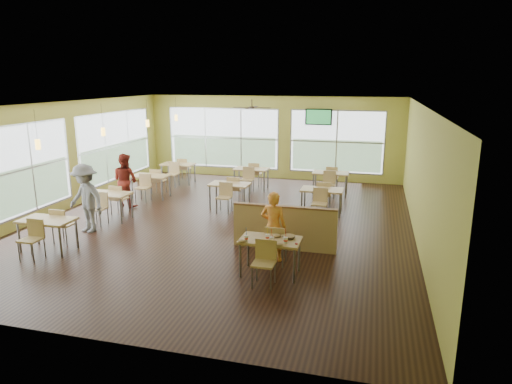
% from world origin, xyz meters
% --- Properties ---
extents(room, '(12.00, 12.04, 3.20)m').
position_xyz_m(room, '(0.00, 0.00, 1.60)').
color(room, black).
rests_on(room, ground).
extents(window_bays, '(9.24, 10.24, 2.38)m').
position_xyz_m(window_bays, '(-2.65, 3.08, 1.48)').
color(window_bays, white).
rests_on(window_bays, room).
extents(main_table, '(1.22, 1.52, 0.87)m').
position_xyz_m(main_table, '(2.00, -3.00, 0.63)').
color(main_table, tan).
rests_on(main_table, floor).
extents(half_wall_divider, '(2.40, 0.14, 1.04)m').
position_xyz_m(half_wall_divider, '(2.00, -1.55, 0.52)').
color(half_wall_divider, tan).
rests_on(half_wall_divider, floor).
extents(dining_tables, '(6.92, 8.72, 0.87)m').
position_xyz_m(dining_tables, '(-1.05, 1.71, 0.63)').
color(dining_tables, tan).
rests_on(dining_tables, floor).
extents(pendant_lights, '(0.11, 7.31, 0.86)m').
position_xyz_m(pendant_lights, '(-3.20, 0.68, 2.45)').
color(pendant_lights, '#2D2119').
rests_on(pendant_lights, ceiling).
extents(ceiling_fan, '(1.25, 1.25, 0.29)m').
position_xyz_m(ceiling_fan, '(-0.00, 3.00, 2.95)').
color(ceiling_fan, '#2D2119').
rests_on(ceiling_fan, ceiling).
extents(tv_backwall, '(1.00, 0.07, 0.60)m').
position_xyz_m(tv_backwall, '(1.80, 5.90, 2.45)').
color(tv_backwall, black).
rests_on(tv_backwall, wall_back).
extents(man_plaid, '(0.59, 0.41, 1.54)m').
position_xyz_m(man_plaid, '(1.90, -2.25, 0.77)').
color(man_plaid, '#EF4A1A').
rests_on(man_plaid, floor).
extents(patron_maroon, '(0.93, 0.80, 1.65)m').
position_xyz_m(patron_maroon, '(-3.42, 0.79, 0.83)').
color(patron_maroon, maroon).
rests_on(patron_maroon, floor).
extents(patron_grey, '(1.29, 0.97, 1.77)m').
position_xyz_m(patron_grey, '(-3.13, -1.61, 0.89)').
color(patron_grey, slate).
rests_on(patron_grey, floor).
extents(cup_blue, '(0.09, 0.09, 0.31)m').
position_xyz_m(cup_blue, '(1.57, -3.24, 0.81)').
color(cup_blue, white).
rests_on(cup_blue, main_table).
extents(cup_yellow, '(0.09, 0.09, 0.32)m').
position_xyz_m(cup_yellow, '(1.96, -3.08, 0.81)').
color(cup_yellow, white).
rests_on(cup_yellow, main_table).
extents(cup_red_near, '(0.09, 0.09, 0.32)m').
position_xyz_m(cup_red_near, '(2.08, -3.21, 0.82)').
color(cup_red_near, white).
rests_on(cup_red_near, main_table).
extents(cup_red_far, '(0.09, 0.09, 0.33)m').
position_xyz_m(cup_red_far, '(2.34, -3.16, 0.82)').
color(cup_red_far, white).
rests_on(cup_red_far, main_table).
extents(food_basket, '(0.26, 0.26, 0.06)m').
position_xyz_m(food_basket, '(2.35, -2.87, 0.78)').
color(food_basket, black).
rests_on(food_basket, main_table).
extents(ketchup_cup, '(0.05, 0.05, 0.02)m').
position_xyz_m(ketchup_cup, '(2.55, -3.16, 0.76)').
color(ketchup_cup, maroon).
rests_on(ketchup_cup, main_table).
extents(wrapper_left, '(0.16, 0.15, 0.04)m').
position_xyz_m(wrapper_left, '(1.49, -3.30, 0.77)').
color(wrapper_left, '#99764A').
rests_on(wrapper_left, main_table).
extents(wrapper_mid, '(0.23, 0.22, 0.05)m').
position_xyz_m(wrapper_mid, '(2.09, -2.83, 0.77)').
color(wrapper_mid, '#99764A').
rests_on(wrapper_mid, main_table).
extents(wrapper_right, '(0.16, 0.14, 0.04)m').
position_xyz_m(wrapper_right, '(2.25, -3.30, 0.77)').
color(wrapper_right, '#99764A').
rests_on(wrapper_right, main_table).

